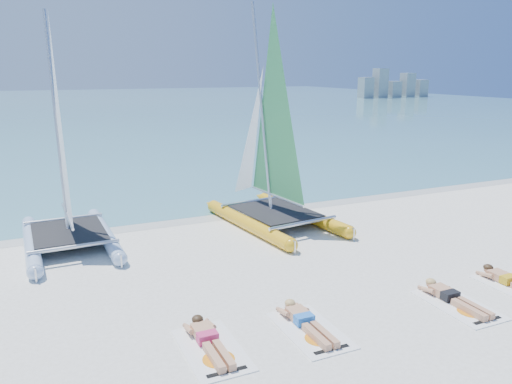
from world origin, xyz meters
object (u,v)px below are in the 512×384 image
towel_c (458,305)px  sunbather_c (452,296)px  catamaran_blue (63,176)px  sunbather_b (305,320)px  sunbather_a (208,339)px  catamaran_yellow (267,153)px  towel_b (310,330)px  sunbather_d (510,280)px  towel_a (212,349)px

towel_c → sunbather_c: (0.00, 0.19, 0.11)m
catamaran_blue → sunbather_b: (3.79, -6.77, -1.86)m
sunbather_a → catamaran_yellow: bearing=57.0°
catamaran_blue → sunbather_a: 7.15m
sunbather_a → towel_b: bearing=-9.4°
towel_c → sunbather_d: bearing=8.5°
catamaran_yellow → catamaran_blue: bearing=171.1°
catamaran_yellow → sunbather_a: size_ratio=4.11×
sunbather_a → towel_c: size_ratio=0.93×
towel_b → sunbather_b: (0.00, 0.19, 0.11)m
towel_a → sunbather_c: sunbather_c is taller
sunbather_c → sunbather_a: bearing=174.7°
towel_b → sunbather_c: bearing=-2.9°
towel_b → sunbather_c: (3.36, -0.17, 0.11)m
catamaran_blue → catamaran_yellow: catamaran_yellow is taller
towel_a → sunbather_a: size_ratio=1.07×
catamaran_yellow → sunbather_b: catamaran_yellow is taller
catamaran_blue → towel_c: (7.15, -7.32, -1.97)m
towel_c → sunbather_d: (1.86, 0.28, 0.11)m
sunbather_c → sunbather_d: bearing=2.6°
catamaran_blue → sunbather_d: 11.59m
sunbather_c → sunbather_b: bearing=173.9°
sunbather_b → sunbather_d: (5.21, -0.27, 0.00)m
catamaran_yellow → towel_a: 8.19m
catamaran_yellow → sunbather_a: (-4.21, -6.47, -2.12)m
sunbather_a → sunbather_c: size_ratio=1.00×
sunbather_d → towel_a: bearing=178.3°
sunbather_b → sunbather_c: bearing=-6.1°
catamaran_yellow → towel_b: catamaran_yellow is taller
sunbather_a → towel_c: sunbather_a is taller
towel_a → sunbather_c: (5.28, -0.29, 0.11)m
catamaran_blue → catamaran_yellow: bearing=-3.4°
catamaran_blue → towel_c: size_ratio=3.59×
catamaran_blue → towel_c: catamaran_blue is taller
sunbather_c → towel_b: bearing=177.1°
catamaran_yellow → towel_a: bearing=-129.6°
towel_c → sunbather_b: bearing=170.7°
catamaran_yellow → towel_b: size_ratio=3.83×
sunbather_c → sunbather_d: size_ratio=1.00×
catamaran_yellow → sunbather_d: catamaran_yellow is taller
towel_b → catamaran_yellow: bearing=71.4°
towel_b → sunbather_b: bearing=90.0°
catamaran_yellow → sunbather_b: 7.29m
catamaran_blue → sunbather_a: size_ratio=3.85×
catamaran_yellow → towel_a: size_ratio=3.83×
sunbather_b → towel_c: 3.41m
sunbather_d → towel_b: bearing=179.1°
towel_b → sunbather_c: size_ratio=1.07×
catamaran_blue → sunbather_d: (9.01, -7.05, -1.86)m
catamaran_blue → sunbather_a: bearing=-76.0°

